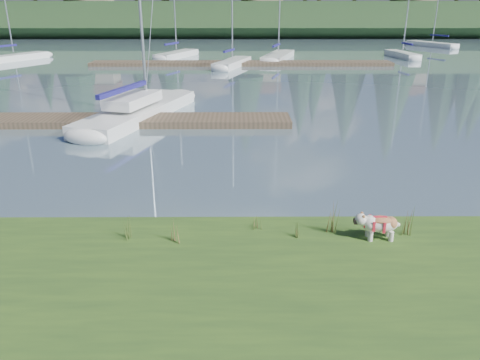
{
  "coord_description": "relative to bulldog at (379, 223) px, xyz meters",
  "views": [
    {
      "loc": [
        1.64,
        -11.5,
        5.08
      ],
      "look_at": [
        1.71,
        -0.5,
        0.9
      ],
      "focal_mm": 35.0,
      "sensor_mm": 36.0,
      "label": 1
    }
  ],
  "objects": [
    {
      "name": "weed_5",
      "position": [
        0.65,
        0.2,
        -0.06
      ],
      "size": [
        0.17,
        0.14,
        0.72
      ],
      "color": "#475B23",
      "rests_on": "bank"
    },
    {
      "name": "dock_near",
      "position": [
        -8.64,
        11.6,
        -0.56
      ],
      "size": [
        16.0,
        2.0,
        0.3
      ],
      "primitive_type": "cube",
      "color": "#4C3D2C",
      "rests_on": "ground"
    },
    {
      "name": "sailboat_bg_3",
      "position": [
        1.12,
        37.57,
        -0.39
      ],
      "size": [
        4.11,
        9.17,
        13.14
      ],
      "rotation": [
        0.0,
        0.0,
        1.3
      ],
      "color": "white",
      "rests_on": "ground"
    },
    {
      "name": "weed_3",
      "position": [
        -5.36,
        0.02,
        -0.1
      ],
      "size": [
        0.17,
        0.14,
        0.62
      ],
      "color": "#475B23",
      "rests_on": "bank"
    },
    {
      "name": "sailboat_bg_0",
      "position": [
        -23.47,
        36.55,
        -0.39
      ],
      "size": [
        4.86,
        7.63,
        11.3
      ],
      "rotation": [
        0.0,
        0.0,
        1.1
      ],
      "color": "white",
      "rests_on": "ground"
    },
    {
      "name": "ground",
      "position": [
        -4.64,
        32.6,
        -0.71
      ],
      "size": [
        200.0,
        200.0,
        0.0
      ],
      "primitive_type": "plane",
      "color": "slate",
      "rests_on": "ground"
    },
    {
      "name": "sailboat_main",
      "position": [
        -7.38,
        13.42,
        -0.29
      ],
      "size": [
        4.76,
        10.03,
        14.13
      ],
      "rotation": [
        0.0,
        0.0,
        1.27
      ],
      "color": "white",
      "rests_on": "ground"
    },
    {
      "name": "sailboat_bg_4",
      "position": [
        13.15,
        38.78,
        -0.38
      ],
      "size": [
        1.95,
        6.45,
        9.55
      ],
      "rotation": [
        0.0,
        0.0,
        1.68
      ],
      "color": "white",
      "rests_on": "ground"
    },
    {
      "name": "dock_far",
      "position": [
        -2.64,
        32.6,
        -0.56
      ],
      "size": [
        26.0,
        2.2,
        0.3
      ],
      "primitive_type": "cube",
      "color": "#4C3D2C",
      "rests_on": "ground"
    },
    {
      "name": "weed_0",
      "position": [
        -4.35,
        -0.12,
        -0.13
      ],
      "size": [
        0.17,
        0.14,
        0.55
      ],
      "color": "#475B23",
      "rests_on": "bank"
    },
    {
      "name": "ridge",
      "position": [
        -4.64,
        75.6,
        1.79
      ],
      "size": [
        200.0,
        20.0,
        5.0
      ],
      "primitive_type": "cube",
      "color": "#1E361B",
      "rests_on": "ground"
    },
    {
      "name": "bank",
      "position": [
        -4.64,
        -3.4,
        -0.53
      ],
      "size": [
        60.0,
        9.0,
        0.35
      ],
      "primitive_type": "cube",
      "color": "#32511B",
      "rests_on": "ground"
    },
    {
      "name": "sailboat_bg_5",
      "position": [
        20.55,
        50.86,
        -0.39
      ],
      "size": [
        4.8,
        7.41,
        10.87
      ],
      "rotation": [
        0.0,
        0.0,
        2.05
      ],
      "color": "white",
      "rests_on": "ground"
    },
    {
      "name": "mud_lip",
      "position": [
        -4.64,
        1.0,
        -0.64
      ],
      "size": [
        60.0,
        0.5,
        0.14
      ],
      "primitive_type": "cube",
      "color": "#33281C",
      "rests_on": "ground"
    },
    {
      "name": "bulldog",
      "position": [
        0.0,
        0.0,
        0.0
      ],
      "size": [
        0.95,
        0.42,
        0.57
      ],
      "rotation": [
        0.0,
        0.0,
        3.13
      ],
      "color": "silver",
      "rests_on": "bank"
    },
    {
      "name": "weed_2",
      "position": [
        -0.92,
        0.26,
        -0.03
      ],
      "size": [
        0.17,
        0.14,
        0.79
      ],
      "color": "#475B23",
      "rests_on": "bank"
    },
    {
      "name": "weed_4",
      "position": [
        -1.74,
        0.08,
        -0.21
      ],
      "size": [
        0.17,
        0.14,
        0.35
      ],
      "color": "#475B23",
      "rests_on": "bank"
    },
    {
      "name": "sailboat_bg_1",
      "position": [
        -8.73,
        39.14,
        -0.38
      ],
      "size": [
        4.12,
        7.63,
        11.39
      ],
      "rotation": [
        0.0,
        0.0,
        1.2
      ],
      "color": "white",
      "rests_on": "ground"
    },
    {
      "name": "weed_1",
      "position": [
        -2.57,
        0.51,
        -0.18
      ],
      "size": [
        0.17,
        0.14,
        0.43
      ],
      "color": "#475B23",
      "rests_on": "bank"
    },
    {
      "name": "sailboat_bg_2",
      "position": [
        -3.21,
        32.13,
        -0.38
      ],
      "size": [
        3.57,
        7.42,
        11.08
      ],
      "rotation": [
        0.0,
        0.0,
        1.27
      ],
      "color": "white",
      "rests_on": "ground"
    }
  ]
}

